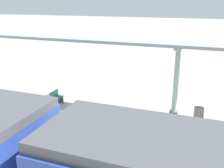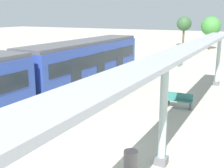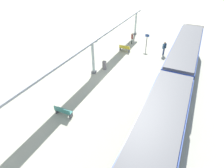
% 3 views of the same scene
% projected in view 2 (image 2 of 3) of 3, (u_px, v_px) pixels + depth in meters
% --- Properties ---
extents(ground_plane, '(176.00, 176.00, 0.00)m').
position_uv_depth(ground_plane, '(83.00, 147.00, 12.12)').
color(ground_plane, '#AFAD9A').
extents(tactile_edge_strip, '(0.47, 35.42, 0.01)m').
position_uv_depth(tactile_edge_strip, '(19.00, 131.00, 13.70)').
color(tactile_edge_strip, gold).
rests_on(tactile_edge_strip, ground).
extents(train_far_carriage, '(2.65, 12.72, 3.48)m').
position_uv_depth(train_far_carriage, '(86.00, 63.00, 21.75)').
color(train_far_carriage, '#2D47A0').
rests_on(train_far_carriage, ground).
extents(canopy_pillar_second, '(1.10, 0.44, 3.84)m').
position_uv_depth(canopy_pillar_second, '(163.00, 114.00, 10.26)').
color(canopy_pillar_second, slate).
rests_on(canopy_pillar_second, ground).
extents(canopy_pillar_third, '(1.10, 0.44, 3.84)m').
position_uv_depth(canopy_pillar_third, '(218.00, 60.00, 22.14)').
color(canopy_pillar_third, slate).
rests_on(canopy_pillar_third, ground).
extents(canopy_beam, '(1.20, 28.45, 0.16)m').
position_uv_depth(canopy_beam, '(165.00, 59.00, 9.72)').
color(canopy_beam, '#A8AAB2').
rests_on(canopy_beam, canopy_pillar_nearest).
extents(bench_mid_platform, '(1.51, 0.46, 0.86)m').
position_uv_depth(bench_mid_platform, '(180.00, 100.00, 17.11)').
color(bench_mid_platform, '#367971').
rests_on(bench_mid_platform, ground).
extents(trash_bin, '(0.48, 0.48, 0.96)m').
position_uv_depth(trash_bin, '(131.00, 164.00, 9.77)').
color(trash_bin, slate).
rests_on(trash_bin, ground).
extents(tree_left_background, '(2.44, 2.44, 5.00)m').
position_uv_depth(tree_left_background, '(184.00, 24.00, 48.75)').
color(tree_left_background, brown).
rests_on(tree_left_background, ground).
extents(tree_right_background, '(2.94, 2.94, 5.03)m').
position_uv_depth(tree_right_background, '(211.00, 26.00, 44.28)').
color(tree_right_background, brown).
rests_on(tree_right_background, ground).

